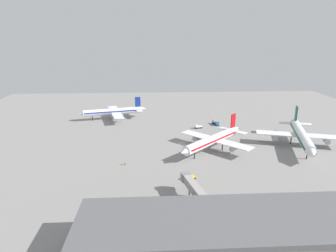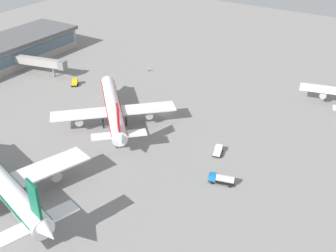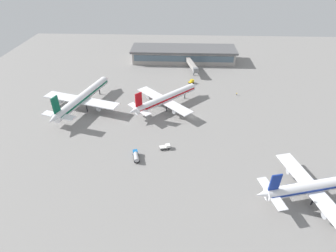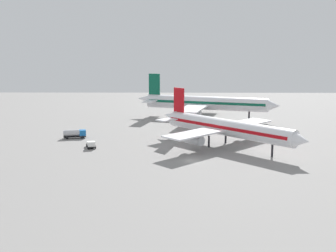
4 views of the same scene
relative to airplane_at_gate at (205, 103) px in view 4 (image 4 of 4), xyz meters
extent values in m
plane|color=gray|center=(-57.40, 7.07, -5.78)|extent=(288.00, 288.00, 0.00)
cylinder|color=white|center=(-0.17, -0.56, 0.00)|extent=(17.18, 43.33, 4.82)
cone|color=white|center=(-6.86, -22.92, 0.00)|extent=(5.76, 5.93, 4.58)
cone|color=white|center=(6.53, 21.80, 0.72)|extent=(5.42, 6.87, 3.85)
cube|color=#0C593F|center=(-0.17, -0.56, 0.36)|extent=(16.77, 41.68, 0.87)
cube|color=white|center=(0.46, 1.54, -0.48)|extent=(41.86, 18.64, 0.43)
cylinder|color=#A5A8AD|center=(11.62, -1.80, -2.17)|extent=(4.17, 6.21, 2.65)
cylinder|color=#A5A8AD|center=(-10.70, 4.88, -2.17)|extent=(4.17, 6.21, 2.65)
cube|color=white|center=(5.49, 18.32, 0.48)|extent=(17.06, 8.53, 0.35)
cube|color=#0C593F|center=(5.49, 18.32, 6.26)|extent=(1.70, 4.18, 7.71)
cylinder|color=black|center=(-4.56, -15.24, -4.09)|extent=(0.58, 0.58, 3.37)
cylinder|color=black|center=(4.53, 1.69, -4.09)|extent=(0.58, 0.58, 3.37)
cylinder|color=black|center=(-2.85, 3.90, -4.09)|extent=(0.58, 0.58, 3.37)
cylinder|color=white|center=(-43.69, -2.57, -0.60)|extent=(31.13, 30.47, 4.32)
cone|color=white|center=(-58.68, -17.16, -0.60)|extent=(5.95, 5.95, 4.10)
cone|color=white|center=(-28.70, 12.02, 0.05)|extent=(6.28, 6.24, 3.45)
cube|color=red|center=(-43.69, -2.57, -0.27)|extent=(30.07, 29.44, 0.78)
cube|color=white|center=(-42.28, -1.20, -1.03)|extent=(30.51, 31.09, 0.39)
cylinder|color=#A5A8AD|center=(-35.00, -8.68, -2.54)|extent=(5.31, 5.26, 2.37)
cylinder|color=#A5A8AD|center=(-49.57, 6.28, -2.54)|extent=(5.31, 5.26, 2.37)
cube|color=white|center=(-31.04, 9.75, -0.17)|extent=(12.92, 13.14, 0.31)
cube|color=red|center=(-31.04, 9.75, 5.01)|extent=(3.02, 2.96, 6.91)
cylinder|color=black|center=(-53.53, -12.15, -4.27)|extent=(0.52, 0.52, 3.02)
cylinder|color=black|center=(-39.03, -2.85, -4.27)|extent=(0.52, 0.52, 3.02)
cylinder|color=black|center=(-43.85, 2.09, -4.27)|extent=(0.52, 0.52, 3.02)
cube|color=black|center=(-33.32, 39.55, -5.23)|extent=(3.45, 6.58, 0.30)
cube|color=#1966B2|center=(-32.75, 37.37, -4.28)|extent=(2.30, 2.23, 1.60)
cube|color=#3F596B|center=(-32.54, 36.59, -3.96)|extent=(1.56, 0.49, 0.90)
cylinder|color=#B7B7BC|center=(-33.55, 40.42, -4.18)|extent=(2.89, 4.81, 1.80)
cylinder|color=black|center=(-31.84, 37.66, -5.38)|extent=(0.49, 0.85, 0.80)
cylinder|color=black|center=(-33.67, 37.17, -5.38)|extent=(0.49, 0.85, 0.80)
cylinder|color=black|center=(-32.97, 41.92, -5.38)|extent=(0.49, 0.85, 0.80)
cylinder|color=black|center=(-34.80, 41.44, -5.38)|extent=(0.49, 0.85, 0.80)
cube|color=black|center=(-44.67, 32.76, -5.23)|extent=(4.75, 3.04, 0.30)
cube|color=white|center=(-45.92, 32.40, -4.48)|extent=(2.25, 2.32, 1.20)
cube|color=#3F596B|center=(-46.70, 32.18, -4.24)|extent=(0.52, 1.56, 0.67)
cube|color=white|center=(-43.80, 33.01, -4.78)|extent=(3.02, 2.54, 0.60)
cylinder|color=black|center=(-45.89, 31.42, -5.38)|extent=(0.85, 0.51, 0.80)
cylinder|color=black|center=(-46.41, 33.25, -5.38)|extent=(0.85, 0.51, 0.80)
cylinder|color=black|center=(-42.93, 32.27, -5.38)|extent=(0.85, 0.51, 0.80)
cylinder|color=black|center=(-43.45, 34.10, -5.38)|extent=(0.85, 0.51, 0.80)
camera|label=1|loc=(-71.94, -132.70, 45.54)|focal=31.95mm
camera|label=2|loc=(47.65, 75.86, 59.63)|focal=47.09mm
camera|label=3|loc=(-49.68, 121.44, 66.87)|focal=28.70mm
camera|label=4|loc=(-152.47, 11.61, 20.36)|focal=45.70mm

